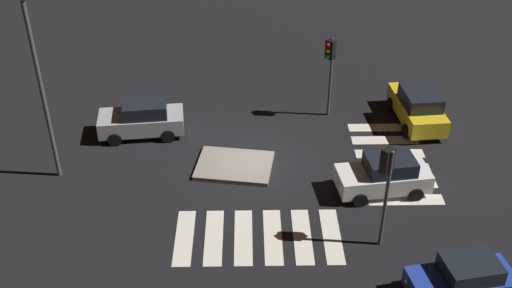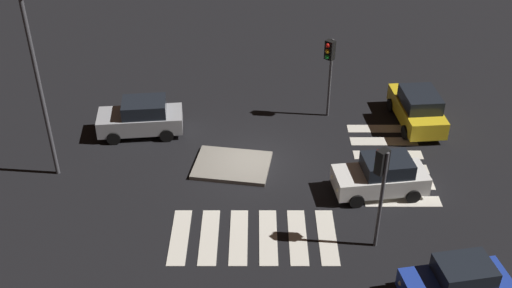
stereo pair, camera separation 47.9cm
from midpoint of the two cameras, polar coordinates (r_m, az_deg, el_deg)
The scene contains 11 objects.
ground_plane at distance 28.56m, azimuth 0.48°, elevation -1.68°, with size 80.00×80.00×0.00m, color black.
traffic_island at distance 28.22m, azimuth -1.51°, elevation -1.96°, with size 3.70×3.00×0.18m.
car_silver at distance 30.64m, azimuth -9.77°, elevation 2.41°, with size 4.23×2.25×1.78m.
car_blue at distance 22.91m, azimuth 18.65°, elevation -11.91°, with size 3.85×2.21×1.60m.
car_white at distance 26.84m, azimuth 12.09°, elevation -2.94°, with size 4.09×2.25×1.71m.
car_yellow at distance 31.96m, azimuth 15.14°, elevation 3.15°, with size 2.31×4.41×1.87m.
traffic_light_north at distance 30.71m, azimuth 7.41°, elevation 7.61°, with size 0.54×0.53×4.20m.
traffic_light_east at distance 22.75m, azimuth 12.15°, elevation -2.81°, with size 0.54×0.53×4.30m.
street_lamp at distance 26.35m, azimuth -19.00°, elevation 7.76°, with size 0.56×0.56×8.64m.
crosswalk_near at distance 24.59m, azimuth 0.51°, elevation -8.47°, with size 6.45×3.20×0.02m.
crosswalk_side at distance 29.26m, azimuth 12.81°, elevation -1.65°, with size 3.20×6.45×0.02m.
Camera 2 is at (0.10, -23.35, 16.44)m, focal length 43.84 mm.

